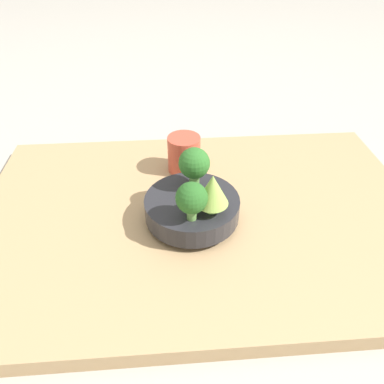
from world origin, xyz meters
name	(u,v)px	position (x,y,z in m)	size (l,w,h in m)	color
ground_plane	(201,223)	(0.00, 0.00, 0.00)	(6.00, 6.00, 0.00)	#ADA89E
table	(201,217)	(0.00, 0.00, 0.02)	(1.06, 0.70, 0.04)	tan
bowl	(192,208)	(0.02, 0.03, 0.07)	(0.21, 0.21, 0.06)	#28282D
broccoli_floret_back	(192,199)	(0.03, 0.09, 0.15)	(0.07, 0.07, 0.09)	#6BA34C
romanesco_piece_far	(212,190)	(-0.01, 0.07, 0.15)	(0.07, 0.07, 0.09)	#6BA34C
broccoli_floret_front	(194,164)	(0.02, -0.02, 0.16)	(0.07, 0.07, 0.10)	#609347
cup	(184,154)	(0.03, -0.18, 0.09)	(0.09, 0.09, 0.10)	#C64C38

